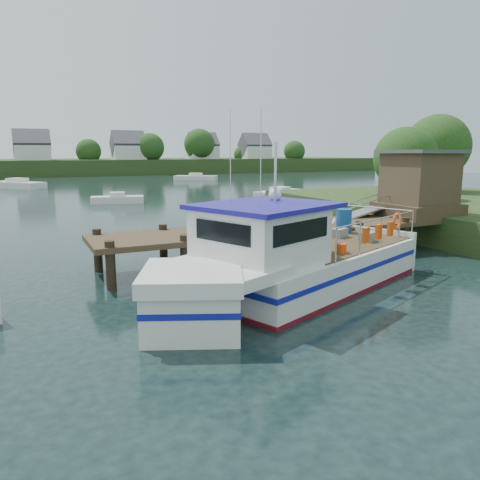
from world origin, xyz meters
name	(u,v)px	position (x,y,z in m)	size (l,w,h in m)	color
ground_plane	(246,264)	(0.00, 0.00, 0.00)	(160.00, 160.00, 0.00)	black
far_shore	(60,164)	(0.01, 82.37, 2.10)	(140.00, 42.55, 9.22)	#2C421B
dock	(377,200)	(6.51, 0.01, 2.24)	(16.60, 3.00, 4.78)	#443420
lobster_boat	(290,264)	(-0.63, -4.29, 1.01)	(11.17, 6.75, 5.54)	silver
moored_far	(196,178)	(17.39, 53.23, 0.41)	(6.64, 5.63, 1.12)	silver
moored_b	(117,199)	(-0.26, 24.64, 0.36)	(4.62, 2.45, 0.97)	silver
moored_c	(280,193)	(15.53, 23.98, 0.36)	(6.38, 4.46, 0.96)	silver
moored_d	(18,184)	(-7.92, 47.05, 0.46)	(6.52, 7.16, 1.23)	silver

